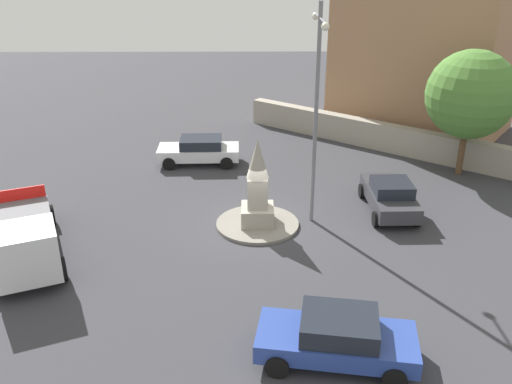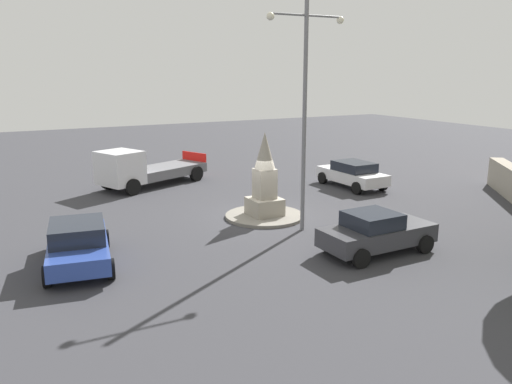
% 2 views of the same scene
% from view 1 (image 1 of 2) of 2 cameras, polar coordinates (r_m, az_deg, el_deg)
% --- Properties ---
extents(ground_plane, '(80.00, 80.00, 0.00)m').
position_cam_1_polar(ground_plane, '(22.47, 0.15, -3.47)').
color(ground_plane, '#38383D').
extents(traffic_island, '(3.36, 3.36, 0.13)m').
position_cam_1_polar(traffic_island, '(22.44, 0.15, -3.32)').
color(traffic_island, gray).
rests_on(traffic_island, ground).
extents(monument, '(1.30, 1.30, 3.54)m').
position_cam_1_polar(monument, '(21.76, 0.16, 0.34)').
color(monument, '#9E9687').
rests_on(monument, traffic_island).
extents(streetlamp, '(3.27, 0.28, 8.65)m').
position_cam_1_polar(streetlamp, '(21.19, 6.28, 9.57)').
color(streetlamp, slate).
rests_on(streetlamp, ground).
extents(car_white_parked_right, '(2.00, 4.19, 1.40)m').
position_cam_1_polar(car_white_parked_right, '(28.72, -5.89, 4.33)').
color(car_white_parked_right, silver).
rests_on(car_white_parked_right, ground).
extents(car_dark_grey_near_island, '(4.06, 1.97, 1.46)m').
position_cam_1_polar(car_dark_grey_near_island, '(24.01, 13.65, -0.35)').
color(car_dark_grey_near_island, '#38383D').
rests_on(car_dark_grey_near_island, ground).
extents(car_blue_parked_left, '(2.57, 4.53, 1.44)m').
position_cam_1_polar(car_blue_parked_left, '(15.56, 8.38, -14.63)').
color(car_blue_parked_left, '#2D479E').
rests_on(car_blue_parked_left, ground).
extents(truck_white_far_side, '(6.51, 4.29, 2.13)m').
position_cam_1_polar(truck_white_far_side, '(20.91, -22.77, -4.74)').
color(truck_white_far_side, silver).
rests_on(truck_white_far_side, ground).
extents(stone_boundary_wall, '(11.24, 14.26, 1.49)m').
position_cam_1_polar(stone_boundary_wall, '(31.44, 12.95, 5.62)').
color(stone_boundary_wall, '#9E9687').
rests_on(stone_boundary_wall, ground).
extents(corner_building, '(11.36, 11.76, 10.16)m').
position_cam_1_polar(corner_building, '(35.03, 17.27, 14.36)').
color(corner_building, '#A87A56').
rests_on(corner_building, ground).
extents(tree_near_wall, '(4.19, 4.19, 6.10)m').
position_cam_1_polar(tree_near_wall, '(28.15, 21.32, 9.35)').
color(tree_near_wall, brown).
rests_on(tree_near_wall, ground).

